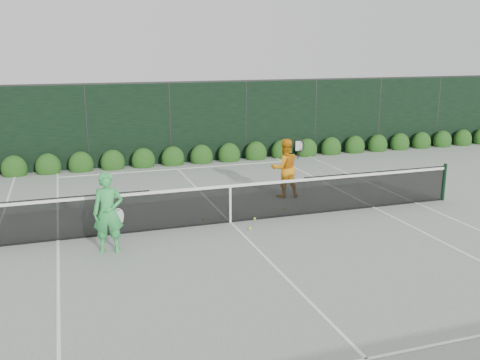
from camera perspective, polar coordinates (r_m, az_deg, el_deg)
name	(u,v)px	position (r m, az deg, el deg)	size (l,w,h in m)	color
ground	(230,222)	(13.46, -1.04, -4.55)	(80.00, 80.00, 0.00)	gray
tennis_net	(229,202)	(13.29, -1.15, -2.38)	(12.90, 0.10, 1.07)	black
player_woman	(108,213)	(11.67, -13.89, -3.40)	(0.70, 0.52, 1.74)	green
player_man	(285,168)	(15.59, 4.79, 1.28)	(0.92, 0.69, 1.72)	orange
court_lines	(230,222)	(13.45, -1.04, -4.52)	(11.03, 23.83, 0.01)	white
windscreen_fence	(271,191)	(10.57, 3.34, -1.17)	(32.00, 21.07, 3.06)	black
hedge_row	(173,159)	(20.11, -7.16, 2.28)	(31.66, 0.65, 0.94)	#193B10
tennis_balls	(248,218)	(13.65, 0.91, -4.12)	(2.38, 1.29, 0.07)	#D9EC34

